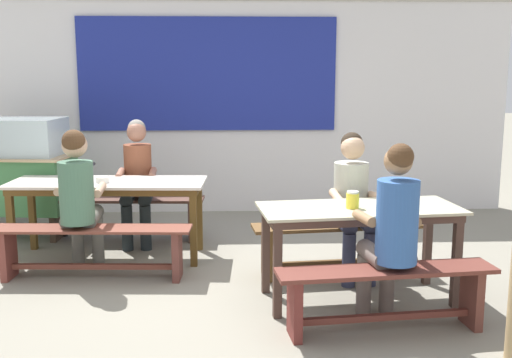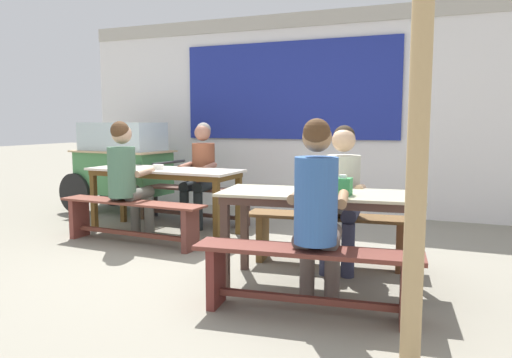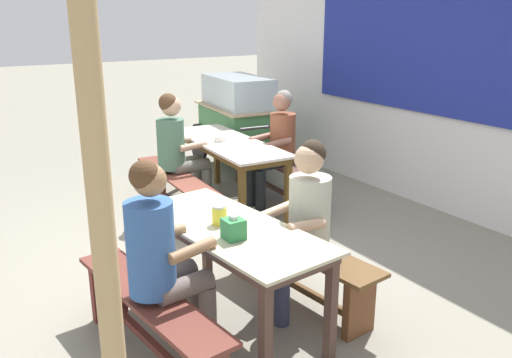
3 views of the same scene
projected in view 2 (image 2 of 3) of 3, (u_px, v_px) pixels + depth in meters
name	position (u px, v px, depth m)	size (l,w,h in m)	color
ground_plane	(216.00, 263.00, 4.45)	(40.00, 40.00, 0.00)	gray
backdrop_wall	(304.00, 109.00, 6.91)	(6.99, 0.23, 2.78)	silver
dining_table_far	(164.00, 175.00, 5.62)	(1.85, 0.73, 0.74)	beige
dining_table_near	(320.00, 203.00, 3.75)	(1.58, 0.80, 0.74)	#BEB897
bench_far_back	(193.00, 198.00, 6.21)	(1.69, 0.38, 0.45)	brown
bench_far_front	(131.00, 216.00, 5.12)	(1.70, 0.38, 0.45)	brown
bench_near_back	(329.00, 231.00, 4.37)	(1.49, 0.47, 0.45)	brown
bench_near_front	(306.00, 270.00, 3.22)	(1.52, 0.45, 0.45)	brown
food_cart	(122.00, 161.00, 6.84)	(1.76, 0.92, 1.27)	#46874D
person_center_facing	(201.00, 168.00, 6.01)	(0.41, 0.57, 1.27)	#21282C
person_right_near_table	(342.00, 188.00, 4.22)	(0.43, 0.52, 1.25)	#2F324C
person_left_back_turned	(126.00, 174.00, 5.19)	(0.41, 0.57, 1.29)	#63635A
person_near_front	(317.00, 206.00, 3.22)	(0.43, 0.53, 1.30)	#695C56
tissue_box	(343.00, 186.00, 3.59)	(0.12, 0.12, 0.15)	#2E7D43
condiment_jar	(310.00, 184.00, 3.72)	(0.10, 0.10, 0.13)	yellow
soup_bowl	(158.00, 167.00, 5.55)	(0.12, 0.12, 0.05)	silver
wooden_support_post	(418.00, 130.00, 2.45)	(0.11, 0.11, 2.47)	tan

